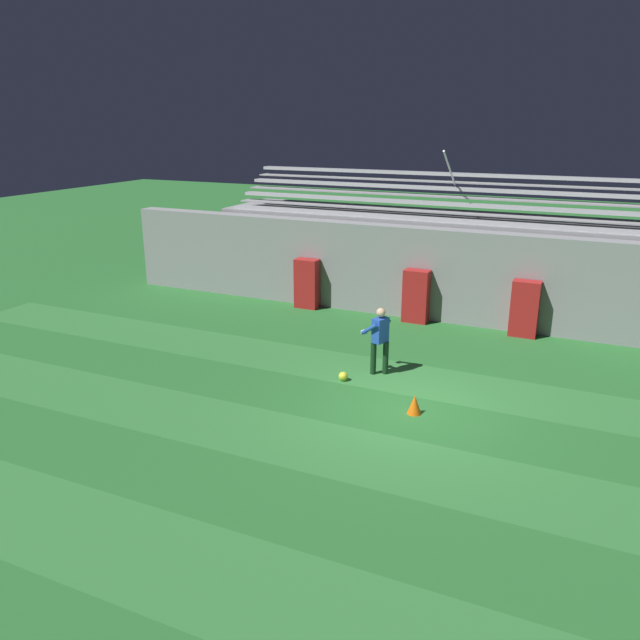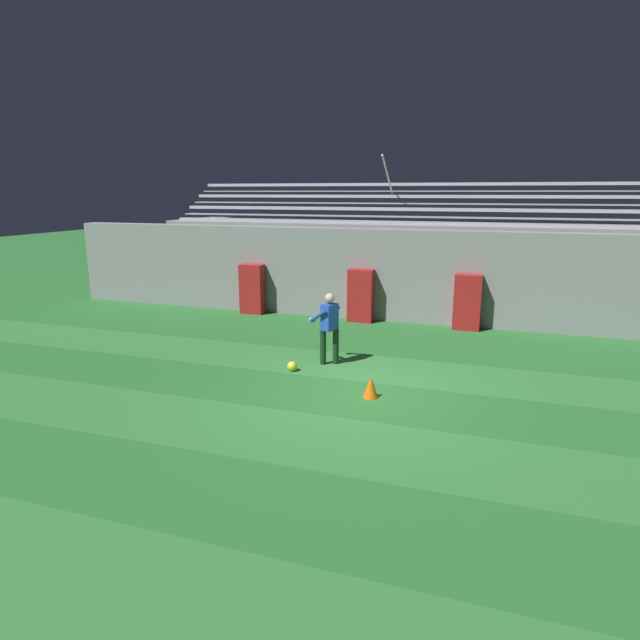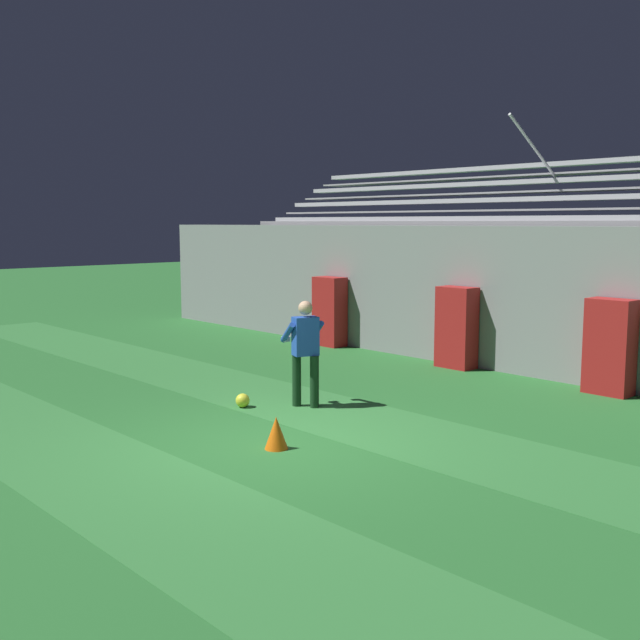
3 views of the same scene
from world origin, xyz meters
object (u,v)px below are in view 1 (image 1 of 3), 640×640
object	(u,v)px
padding_pillar_gate_left	(416,296)
goalkeeper	(380,336)
padding_pillar_gate_right	(525,309)
soccer_ball	(343,376)
traffic_cone	(415,404)
padding_pillar_far_left	(307,284)

from	to	relation	value
padding_pillar_gate_left	goalkeeper	world-z (taller)	goalkeeper
padding_pillar_gate_right	goalkeeper	world-z (taller)	goalkeeper
soccer_ball	padding_pillar_gate_left	bearing A→B (deg)	86.86
soccer_ball	traffic_cone	size ratio (longest dim) A/B	0.52
padding_pillar_gate_right	traffic_cone	world-z (taller)	padding_pillar_gate_right
padding_pillar_gate_left	padding_pillar_far_left	bearing A→B (deg)	180.00
padding_pillar_far_left	soccer_ball	distance (m)	6.13
padding_pillar_gate_left	goalkeeper	bearing A→B (deg)	-85.51
padding_pillar_gate_left	traffic_cone	distance (m)	6.34
padding_pillar_gate_left	goalkeeper	distance (m)	4.34
padding_pillar_gate_right	soccer_ball	size ratio (longest dim) A/B	7.32
goalkeeper	traffic_cone	distance (m)	2.36
padding_pillar_gate_left	soccer_ball	bearing A→B (deg)	-93.14
padding_pillar_gate_right	padding_pillar_far_left	size ratio (longest dim) A/B	1.00
padding_pillar_gate_right	traffic_cone	xyz separation A→B (m)	(-1.42, -6.06, -0.59)
soccer_ball	traffic_cone	distance (m)	2.25
padding_pillar_far_left	goalkeeper	xyz separation A→B (m)	(3.99, -4.32, 0.15)
padding_pillar_far_left	goalkeeper	bearing A→B (deg)	-47.29
padding_pillar_gate_left	traffic_cone	size ratio (longest dim) A/B	3.83
soccer_ball	traffic_cone	xyz separation A→B (m)	(2.02, -0.98, 0.10)
goalkeeper	padding_pillar_far_left	bearing A→B (deg)	132.71
goalkeeper	padding_pillar_gate_left	bearing A→B (deg)	94.49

